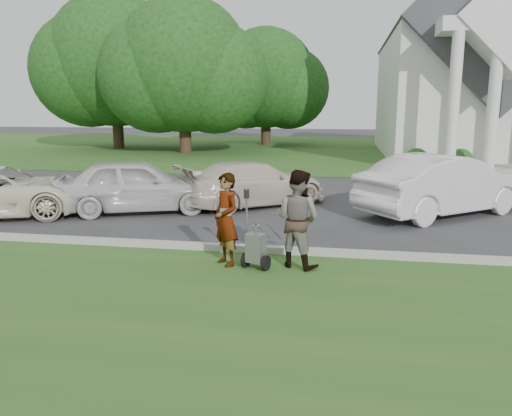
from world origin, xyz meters
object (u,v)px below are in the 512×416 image
(person_right, at_px, (297,219))
(tree_far, at_px, (114,67))
(tree_back, at_px, (266,83))
(person_left, at_px, (226,220))
(striping_cart, at_px, (256,249))
(car_b, at_px, (137,185))
(tree_left, at_px, (183,71))
(car_c, at_px, (253,183))
(car_d, at_px, (443,185))
(parking_meter_near, at_px, (247,214))
(church, at_px, (467,54))

(person_right, bearing_deg, tree_far, -33.28)
(tree_back, bearing_deg, person_left, -82.55)
(striping_cart, relative_size, car_b, 0.23)
(tree_left, bearing_deg, car_c, -65.79)
(car_c, relative_size, car_d, 0.91)
(tree_left, bearing_deg, person_left, -70.35)
(tree_far, distance_m, person_right, 29.84)
(tree_back, bearing_deg, tree_left, -116.57)
(tree_far, bearing_deg, tree_back, 26.56)
(parking_meter_near, xyz_separation_m, car_c, (-0.83, 5.28, -0.20))
(person_right, bearing_deg, car_b, -15.05)
(car_b, xyz_separation_m, car_d, (8.35, 1.06, 0.07))
(car_c, xyz_separation_m, car_d, (5.33, -0.45, 0.16))
(tree_far, relative_size, car_d, 2.31)
(tree_back, distance_m, car_d, 26.75)
(striping_cart, relative_size, person_left, 0.60)
(tree_far, height_order, car_c, tree_far)
(tree_left, relative_size, tree_far, 0.91)
(church, xyz_separation_m, tree_back, (-13.01, 6.87, -1.21))
(tree_left, bearing_deg, church, 3.79)
(church, xyz_separation_m, tree_far, (-23.01, 1.87, -0.25))
(person_left, height_order, car_c, person_left)
(car_d, bearing_deg, tree_back, -19.40)
(tree_far, height_order, striping_cart, tree_far)
(tree_back, distance_m, car_c, 25.09)
(person_right, bearing_deg, striping_cart, 45.76)
(striping_cart, bearing_deg, tree_back, 116.92)
(church, relative_size, striping_cart, 23.53)
(car_c, bearing_deg, car_d, -135.66)
(tree_left, distance_m, car_b, 19.06)
(tree_back, xyz_separation_m, person_left, (3.97, -30.31, -3.87))
(person_left, relative_size, car_c, 0.37)
(person_right, bearing_deg, tree_left, -41.84)
(tree_left, relative_size, tree_back, 1.11)
(church, relative_size, tree_far, 2.07)
(tree_far, height_order, person_left, tree_far)
(tree_left, xyz_separation_m, tree_far, (-6.00, 3.00, 0.58))
(parking_meter_near, distance_m, car_b, 5.39)
(car_c, bearing_deg, tree_left, -16.63)
(person_right, bearing_deg, car_c, -46.52)
(church, distance_m, parking_meter_near, 25.06)
(tree_far, bearing_deg, person_left, -61.11)
(tree_far, bearing_deg, striping_cart, -60.24)
(car_d, bearing_deg, tree_left, -1.79)
(church, relative_size, person_left, 14.01)
(striping_cart, xyz_separation_m, car_d, (4.21, 5.48, 0.45))
(tree_left, distance_m, car_c, 18.65)
(tree_far, relative_size, car_c, 2.53)
(person_right, bearing_deg, parking_meter_near, 4.75)
(tree_far, relative_size, person_left, 6.76)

